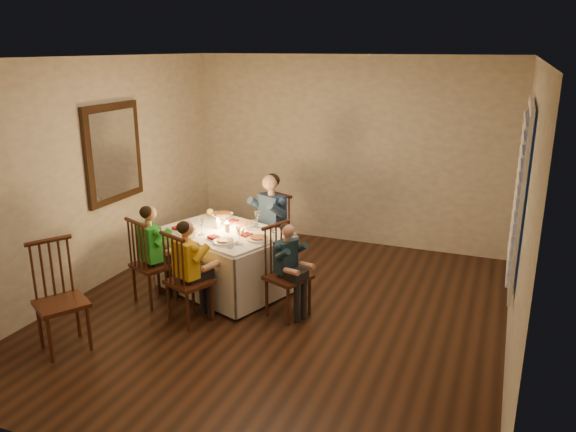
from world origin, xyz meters
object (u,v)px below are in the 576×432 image
at_px(chair_near_right, 191,320).
at_px(adult, 271,270).
at_px(chair_extra, 67,349).
at_px(child_yellow, 191,320).
at_px(chair_near_left, 156,301).
at_px(serving_bowl, 222,216).
at_px(child_green, 156,301).
at_px(child_teal, 288,315).
at_px(chair_adult, 271,270).
at_px(dining_table, 225,248).
at_px(chair_end, 288,315).

relative_size(chair_near_right, adult, 0.79).
xyz_separation_m(chair_extra, adult, (1.00, 2.47, 0.00)).
bearing_deg(chair_extra, child_yellow, -9.61).
xyz_separation_m(chair_near_left, serving_bowl, (0.33, 0.99, 0.74)).
bearing_deg(chair_near_right, chair_extra, 71.76).
height_order(chair_extra, serving_bowl, serving_bowl).
bearing_deg(serving_bowl, adult, 33.01).
xyz_separation_m(child_green, serving_bowl, (0.33, 0.99, 0.74)).
height_order(chair_near_right, serving_bowl, serving_bowl).
distance_m(adult, child_teal, 1.25).
distance_m(chair_near_left, serving_bowl, 1.28).
height_order(chair_adult, child_yellow, child_yellow).
height_order(dining_table, adult, dining_table).
bearing_deg(chair_end, child_yellow, 140.64).
bearing_deg(chair_near_left, adult, -98.85).
distance_m(chair_near_right, child_green, 0.65).
bearing_deg(serving_bowl, child_teal, -33.00).
height_order(chair_end, child_yellow, child_yellow).
relative_size(child_green, child_yellow, 1.02).
bearing_deg(chair_extra, chair_end, -19.03).
distance_m(dining_table, serving_bowl, 0.53).
distance_m(chair_near_right, chair_end, 1.00).
distance_m(chair_near_left, adult, 1.54).
bearing_deg(child_green, dining_table, -111.27).
relative_size(dining_table, chair_adult, 1.67).
distance_m(child_green, child_yellow, 0.65).
xyz_separation_m(chair_near_right, serving_bowl, (-0.27, 1.23, 0.74)).
height_order(child_green, child_teal, child_green).
distance_m(chair_end, adult, 1.25).
relative_size(adult, child_teal, 1.23).
height_order(chair_near_left, child_teal, child_teal).
bearing_deg(child_green, child_teal, -147.63).
height_order(adult, child_green, adult).
height_order(chair_end, child_green, child_green).
bearing_deg(chair_end, dining_table, 91.56).
bearing_deg(child_teal, adult, 53.71).
bearing_deg(chair_extra, chair_near_left, 21.89).
relative_size(chair_end, adult, 0.79).
distance_m(dining_table, chair_near_left, 0.96).
bearing_deg(serving_bowl, chair_end, -33.00).
bearing_deg(chair_end, serving_bowl, 78.86).
height_order(chair_adult, chair_extra, chair_extra).
bearing_deg(chair_adult, chair_near_right, -73.71).
bearing_deg(chair_adult, serving_bowl, -122.77).
distance_m(chair_adult, chair_near_left, 1.54).
height_order(child_green, child_yellow, child_green).
height_order(dining_table, chair_near_right, dining_table).
distance_m(chair_near_right, adult, 1.56).
height_order(chair_near_left, chair_extra, chair_extra).
relative_size(chair_extra, child_teal, 1.04).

